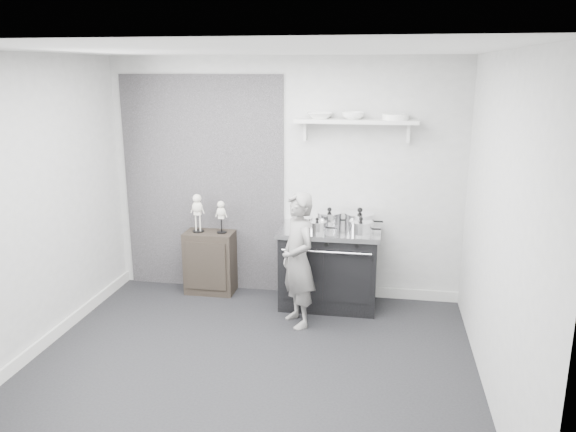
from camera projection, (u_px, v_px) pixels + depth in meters
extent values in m
plane|color=black|center=(248.00, 366.00, 4.97)|extent=(4.00, 4.00, 0.00)
cube|color=#AEAEAB|center=(284.00, 179.00, 6.35)|extent=(4.00, 0.02, 2.70)
cube|color=#AEAEAB|center=(162.00, 309.00, 2.91)|extent=(4.00, 0.02, 2.70)
cube|color=#AEAEAB|center=(26.00, 210.00, 4.96)|extent=(0.02, 3.60, 2.70)
cube|color=#AEAEAB|center=(499.00, 231.00, 4.30)|extent=(0.02, 3.60, 2.70)
cube|color=silver|center=(242.00, 49.00, 4.29)|extent=(4.00, 3.60, 0.02)
cube|color=black|center=(203.00, 185.00, 6.51)|extent=(1.90, 0.02, 2.50)
cube|color=silver|center=(369.00, 291.00, 6.49)|extent=(2.00, 0.03, 0.12)
cube|color=silver|center=(44.00, 342.00, 5.28)|extent=(0.03, 3.60, 0.12)
cube|color=silver|center=(356.00, 121.00, 5.92)|extent=(1.30, 0.26, 0.04)
cube|color=silver|center=(305.00, 131.00, 6.11)|extent=(0.03, 0.12, 0.20)
cube|color=silver|center=(408.00, 133.00, 5.93)|extent=(0.03, 0.12, 0.20)
cube|color=black|center=(329.00, 269.00, 6.19)|extent=(1.04, 0.62, 0.83)
cube|color=silver|center=(330.00, 231.00, 6.08)|extent=(1.10, 0.66, 0.05)
cube|color=black|center=(303.00, 276.00, 5.93)|extent=(0.44, 0.02, 0.54)
cube|color=black|center=(350.00, 279.00, 5.85)|extent=(0.44, 0.02, 0.54)
cylinder|color=silver|center=(326.00, 252.00, 5.78)|extent=(0.93, 0.02, 0.02)
cylinder|color=black|center=(297.00, 243.00, 5.83)|extent=(0.04, 0.03, 0.04)
cylinder|color=black|center=(327.00, 244.00, 5.78)|extent=(0.04, 0.03, 0.04)
cylinder|color=black|center=(357.00, 246.00, 5.73)|extent=(0.04, 0.03, 0.04)
cube|color=black|center=(210.00, 262.00, 6.55)|extent=(0.56, 0.33, 0.73)
imported|color=slate|center=(298.00, 260.00, 5.64)|extent=(0.56, 0.60, 1.39)
cylinder|color=silver|center=(302.00, 224.00, 6.02)|extent=(0.22, 0.22, 0.12)
cylinder|color=silver|center=(302.00, 218.00, 6.00)|extent=(0.23, 0.23, 0.02)
sphere|color=black|center=(302.00, 215.00, 5.99)|extent=(0.04, 0.04, 0.04)
cylinder|color=black|center=(316.00, 225.00, 5.99)|extent=(0.10, 0.02, 0.02)
cylinder|color=silver|center=(329.00, 220.00, 6.16)|extent=(0.27, 0.27, 0.15)
cylinder|color=silver|center=(329.00, 212.00, 6.14)|extent=(0.28, 0.28, 0.02)
sphere|color=black|center=(329.00, 210.00, 6.13)|extent=(0.05, 0.05, 0.05)
cylinder|color=black|center=(345.00, 220.00, 6.13)|extent=(0.10, 0.02, 0.02)
cylinder|color=silver|center=(360.00, 221.00, 6.10)|extent=(0.33, 0.33, 0.15)
cylinder|color=silver|center=(360.00, 213.00, 6.08)|extent=(0.33, 0.33, 0.02)
sphere|color=black|center=(360.00, 210.00, 6.07)|extent=(0.06, 0.06, 0.06)
cylinder|color=black|center=(378.00, 222.00, 6.07)|extent=(0.10, 0.02, 0.02)
cylinder|color=silver|center=(361.00, 228.00, 5.85)|extent=(0.24, 0.24, 0.13)
cylinder|color=silver|center=(361.00, 222.00, 5.83)|extent=(0.25, 0.25, 0.02)
sphere|color=black|center=(361.00, 219.00, 5.82)|extent=(0.04, 0.04, 0.04)
cylinder|color=black|center=(376.00, 229.00, 5.82)|extent=(0.10, 0.02, 0.02)
cylinder|color=silver|center=(317.00, 227.00, 5.93)|extent=(0.21, 0.21, 0.11)
cylinder|color=silver|center=(317.00, 222.00, 5.91)|extent=(0.21, 0.21, 0.02)
sphere|color=black|center=(317.00, 219.00, 5.90)|extent=(0.04, 0.04, 0.04)
cylinder|color=black|center=(330.00, 228.00, 5.90)|extent=(0.10, 0.02, 0.02)
imported|color=white|center=(320.00, 116.00, 5.97)|extent=(0.28, 0.28, 0.07)
imported|color=white|center=(353.00, 116.00, 5.91)|extent=(0.24, 0.24, 0.08)
cylinder|color=white|center=(396.00, 117.00, 5.84)|extent=(0.27, 0.27, 0.06)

